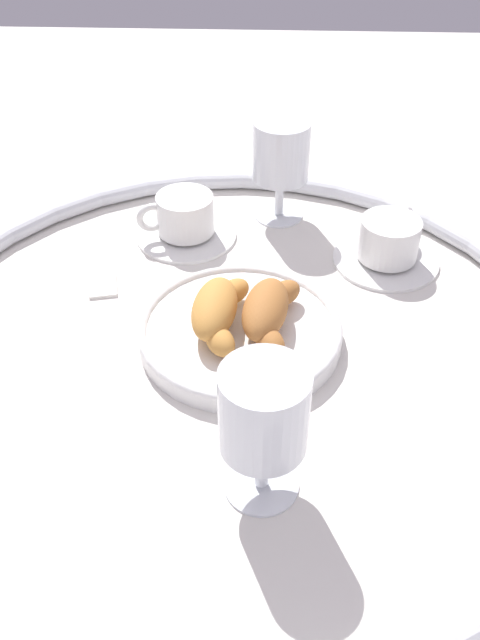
{
  "coord_description": "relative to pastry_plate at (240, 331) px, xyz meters",
  "views": [
    {
      "loc": [
        0.56,
        0.03,
        0.52
      ],
      "look_at": [
        -0.02,
        0.01,
        0.03
      ],
      "focal_mm": 39.25,
      "sensor_mm": 36.0,
      "label": 1
    }
  ],
  "objects": [
    {
      "name": "ground_plane",
      "position": [
        0.02,
        -0.01,
        -0.01
      ],
      "size": [
        2.2,
        2.2,
        0.0
      ],
      "primitive_type": "plane",
      "color": "silver"
    },
    {
      "name": "coffee_cup_far",
      "position": [
        -0.21,
        -0.08,
        0.01
      ],
      "size": [
        0.14,
        0.14,
        0.06
      ],
      "color": "white",
      "rests_on": "ground_plane"
    },
    {
      "name": "table_chrome_rim",
      "position": [
        0.02,
        -0.01,
        -0.0
      ],
      "size": [
        0.76,
        0.76,
        0.02
      ],
      "primitive_type": "torus",
      "color": "silver",
      "rests_on": "ground_plane"
    },
    {
      "name": "croissant_large",
      "position": [
        0.0,
        -0.02,
        0.03
      ],
      "size": [
        0.14,
        0.07,
        0.04
      ],
      "color": "#CC893D",
      "rests_on": "pastry_plate"
    },
    {
      "name": "pastry_plate",
      "position": [
        0.0,
        0.0,
        0.0
      ],
      "size": [
        0.23,
        0.23,
        0.02
      ],
      "color": "white",
      "rests_on": "ground_plane"
    },
    {
      "name": "juice_glass_left",
      "position": [
        -0.27,
        0.04,
        0.08
      ],
      "size": [
        0.08,
        0.08,
        0.14
      ],
      "color": "white",
      "rests_on": "ground_plane"
    },
    {
      "name": "coffee_cup_near",
      "position": [
        -0.16,
        0.18,
        0.01
      ],
      "size": [
        0.14,
        0.14,
        0.06
      ],
      "color": "white",
      "rests_on": "ground_plane"
    },
    {
      "name": "juice_glass_right",
      "position": [
        0.2,
        0.03,
        0.08
      ],
      "size": [
        0.08,
        0.08,
        0.14
      ],
      "color": "white",
      "rests_on": "ground_plane"
    },
    {
      "name": "croissant_small",
      "position": [
        0.0,
        0.03,
        0.03
      ],
      "size": [
        0.13,
        0.08,
        0.04
      ],
      "color": "#AD6B33",
      "rests_on": "pastry_plate"
    },
    {
      "name": "sugar_packet",
      "position": [
        -0.09,
        -0.17,
        -0.01
      ],
      "size": [
        0.06,
        0.04,
        0.01
      ],
      "primitive_type": "cube",
      "rotation": [
        0.0,
        0.0,
        0.22
      ],
      "color": "white",
      "rests_on": "ground_plane"
    }
  ]
}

